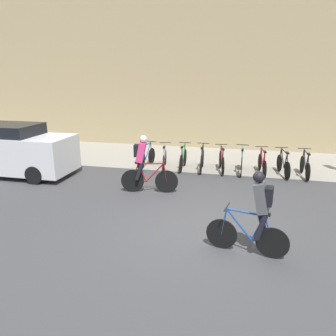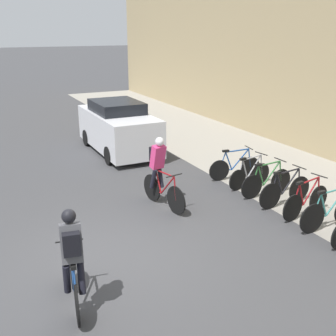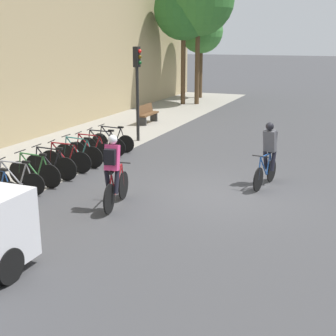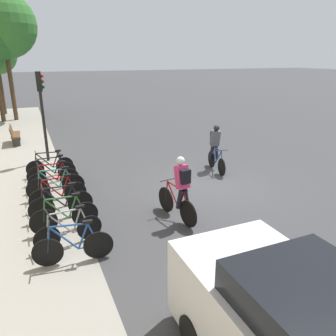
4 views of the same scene
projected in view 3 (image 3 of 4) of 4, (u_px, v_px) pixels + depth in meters
ground at (222, 194)px, 12.30m from camera, size 200.00×200.00×0.00m
kerb_strip at (15, 168)px, 14.76m from camera, size 44.00×4.50×0.01m
cyclist_pink at (114, 171)px, 11.02m from camera, size 1.76×0.54×1.80m
cyclist_grey at (269, 152)px, 12.82m from camera, size 1.66×0.53×1.77m
parked_bike_1 at (17, 180)px, 12.18m from camera, size 0.46×1.57×0.94m
parked_bike_2 at (35, 172)px, 12.83m from camera, size 0.46×1.68×0.97m
parked_bike_3 at (51, 165)px, 13.49m from camera, size 0.46×1.70×0.98m
parked_bike_4 at (65, 160)px, 14.15m from camera, size 0.46×1.64×0.97m
parked_bike_5 at (79, 154)px, 14.80m from camera, size 0.46×1.74×0.98m
parked_bike_6 at (91, 150)px, 15.47m from camera, size 0.46×1.64×0.95m
parked_bike_7 at (102, 145)px, 16.13m from camera, size 0.46×1.66×0.95m
parked_bike_8 at (113, 141)px, 16.79m from camera, size 0.46×1.67×0.95m
traffic_light_pole at (137, 77)px, 17.95m from camera, size 0.26×0.30×3.64m
bench at (147, 114)px, 22.28m from camera, size 1.60×0.44×0.89m
street_tree_0 at (184, 10)px, 27.43m from camera, size 3.52×3.52×7.31m
street_tree_2 at (201, 31)px, 30.76m from camera, size 2.89×2.89×5.83m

